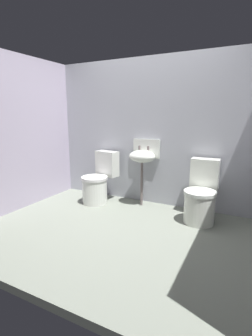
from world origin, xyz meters
The scene contains 6 objects.
ground_plane centered at (0.00, 0.00, -0.04)m, with size 3.53×2.55×0.08m, color slate.
wall_back centered at (0.00, 1.12, 1.08)m, with size 3.53×0.10×2.17m, color #A4A6B0.
wall_left centered at (-1.62, 0.10, 1.08)m, with size 0.10×2.35×2.17m, color #ACA0B8.
toilet_left centered at (-0.72, 0.72, 0.32)m, with size 0.48×0.65×0.78m.
toilet_right centered at (0.85, 0.72, 0.32)m, with size 0.41×0.60×0.78m.
sink centered at (-0.05, 0.91, 0.75)m, with size 0.42×0.35×0.99m.
Camera 1 is at (1.37, -2.42, 1.35)m, focal length 26.56 mm.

